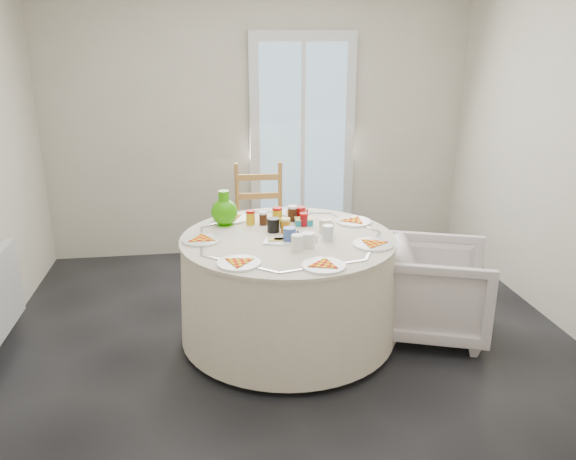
{
  "coord_description": "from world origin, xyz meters",
  "views": [
    {
      "loc": [
        -0.51,
        -3.34,
        1.98
      ],
      "look_at": [
        0.0,
        0.18,
        0.8
      ],
      "focal_mm": 35.0,
      "sensor_mm": 36.0,
      "label": 1
    }
  ],
  "objects": [
    {
      "name": "butter_tub",
      "position": [
        0.15,
        0.42,
        0.79
      ],
      "size": [
        0.13,
        0.09,
        0.05
      ],
      "primitive_type": "cube",
      "rotation": [
        0.0,
        0.0,
        -0.03
      ],
      "color": "teal",
      "rests_on": "table"
    },
    {
      "name": "jar_cluster",
      "position": [
        -0.05,
        0.44,
        0.82
      ],
      "size": [
        0.46,
        0.3,
        0.12
      ],
      "primitive_type": null,
      "rotation": [
        0.0,
        0.0,
        -0.23
      ],
      "color": "#945E19",
      "rests_on": "table"
    },
    {
      "name": "floor",
      "position": [
        0.0,
        0.0,
        0.0
      ],
      "size": [
        4.0,
        4.0,
        0.0
      ],
      "primitive_type": "plane",
      "color": "black",
      "rests_on": "ground"
    },
    {
      "name": "place_settings",
      "position": [
        0.0,
        0.18,
        0.77
      ],
      "size": [
        1.51,
        1.51,
        0.03
      ],
      "primitive_type": null,
      "rotation": [
        0.0,
        0.0,
        -0.08
      ],
      "color": "white",
      "rests_on": "table"
    },
    {
      "name": "armchair",
      "position": [
        1.04,
        0.09,
        0.39
      ],
      "size": [
        0.87,
        0.9,
        0.73
      ],
      "primitive_type": "imported",
      "rotation": [
        0.0,
        0.0,
        1.22
      ],
      "color": "silver",
      "rests_on": "floor"
    },
    {
      "name": "green_pitcher",
      "position": [
        -0.41,
        0.51,
        0.87
      ],
      "size": [
        0.24,
        0.24,
        0.24
      ],
      "primitive_type": null,
      "rotation": [
        0.0,
        0.0,
        -0.34
      ],
      "color": "#32A005",
      "rests_on": "table"
    },
    {
      "name": "wall_back",
      "position": [
        0.0,
        2.0,
        1.3
      ],
      "size": [
        4.0,
        0.02,
        2.6
      ],
      "primitive_type": "cube",
      "color": "#BCB5A3",
      "rests_on": "floor"
    },
    {
      "name": "table",
      "position": [
        0.0,
        0.18,
        0.38
      ],
      "size": [
        1.48,
        1.48,
        0.75
      ],
      "primitive_type": "cylinder",
      "color": "#F8EDC8",
      "rests_on": "floor"
    },
    {
      "name": "wooden_chair",
      "position": [
        -0.08,
        1.3,
        0.47
      ],
      "size": [
        0.46,
        0.44,
        1.0
      ],
      "primitive_type": null,
      "rotation": [
        0.0,
        0.0,
        -0.04
      ],
      "color": "#A87539",
      "rests_on": "floor"
    },
    {
      "name": "mugs_glasses",
      "position": [
        0.1,
        0.18,
        0.81
      ],
      "size": [
        0.69,
        0.69,
        0.12
      ],
      "primitive_type": null,
      "rotation": [
        0.0,
        0.0,
        -0.08
      ],
      "color": "gray",
      "rests_on": "table"
    },
    {
      "name": "cheese_platter",
      "position": [
        -0.05,
        0.08,
        0.77
      ],
      "size": [
        0.27,
        0.22,
        0.03
      ],
      "primitive_type": null,
      "rotation": [
        0.0,
        0.0,
        -0.3
      ],
      "color": "white",
      "rests_on": "table"
    },
    {
      "name": "glass_door",
      "position": [
        0.4,
        1.95,
        1.05
      ],
      "size": [
        1.0,
        0.08,
        2.1
      ],
      "primitive_type": "cube",
      "color": "silver",
      "rests_on": "floor"
    }
  ]
}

